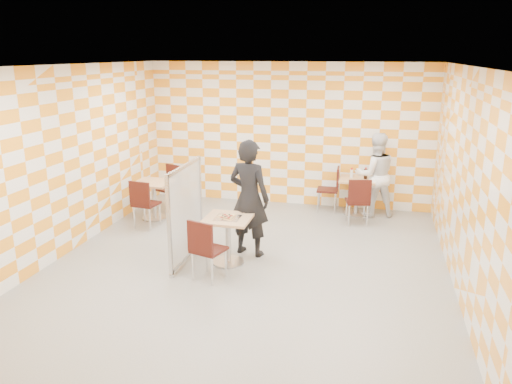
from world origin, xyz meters
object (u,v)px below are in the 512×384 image
chair_second_front (358,198)px  man_white (375,175)px  empty_table (154,194)px  second_table (357,190)px  chair_empty_far (170,183)px  sport_bottle (352,173)px  chair_main_front (205,246)px  main_table (228,232)px  partition (186,213)px  chair_second_side (332,186)px  man_dark (249,198)px  soda_bottle (366,174)px  chair_empty_near (143,200)px

chair_second_front → man_white: size_ratio=0.55×
empty_table → man_white: (4.20, 1.21, 0.33)m
second_table → chair_empty_far: size_ratio=0.81×
second_table → man_white: (0.34, 0.00, 0.33)m
empty_table → sport_bottle: bearing=18.7°
empty_table → chair_second_front: bearing=7.3°
second_table → chair_main_front: size_ratio=0.81×
main_table → sport_bottle: size_ratio=3.75×
empty_table → partition: 2.28m
empty_table → chair_second_side: size_ratio=0.81×
man_dark → soda_bottle: size_ratio=8.21×
chair_empty_near → man_dark: 2.35m
man_white → soda_bottle: man_white is taller
main_table → man_white: 3.68m
chair_main_front → chair_second_side: same height
chair_second_side → man_dark: man_dark is taller
chair_second_front → partition: (-2.54, -2.29, 0.25)m
man_white → soda_bottle: size_ratio=7.30×
chair_empty_far → man_dark: bearing=-42.1°
main_table → empty_table: size_ratio=1.00×
chair_main_front → soda_bottle: soda_bottle is taller
partition → sport_bottle: size_ratio=7.75×
main_table → chair_second_front: size_ratio=0.81×
chair_second_side → soda_bottle: bearing=-7.5°
chair_main_front → chair_second_side: bearing=68.8°
chair_empty_near → sport_bottle: bearing=26.7°
sport_bottle → chair_second_front: bearing=-76.6°
chair_second_side → chair_main_front: bearing=-111.2°
main_table → man_dark: man_dark is taller
chair_main_front → man_white: (2.29, 3.65, 0.29)m
chair_second_side → chair_empty_far: same height
chair_main_front → partition: size_ratio=0.60×
second_table → chair_empty_far: bearing=-172.2°
second_table → partition: partition is taller
sport_bottle → man_dark: bearing=-119.9°
partition → man_dark: man_dark is taller
man_white → sport_bottle: size_ratio=8.39×
chair_empty_far → sport_bottle: size_ratio=4.62×
chair_main_front → man_dark: man_dark is taller
empty_table → man_dark: (2.27, -1.30, 0.43)m
man_dark → chair_empty_near: bearing=-3.5°
man_white → second_table: bearing=-16.2°
partition → sport_bottle: (2.36, 3.06, 0.05)m
empty_table → soda_bottle: 4.21m
chair_second_front → sport_bottle: bearing=103.4°
second_table → partition: bearing=-129.6°
chair_main_front → sport_bottle: bearing=63.7°
main_table → second_table: size_ratio=1.00×
main_table → sport_bottle: sport_bottle is taller
main_table → chair_empty_near: (-1.98, 1.16, 0.04)m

